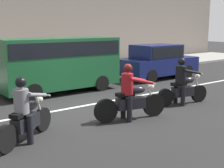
{
  "coord_description": "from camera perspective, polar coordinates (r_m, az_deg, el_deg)",
  "views": [
    {
      "loc": [
        -5.42,
        -7.59,
        2.66
      ],
      "look_at": [
        -0.31,
        -0.75,
        1.01
      ],
      "focal_mm": 48.6,
      "sensor_mm": 36.0,
      "label": 1
    }
  ],
  "objects": [
    {
      "name": "ground_plane",
      "position": [
        9.7,
        -1.22,
        -5.0
      ],
      "size": [
        80.0,
        80.0,
        0.0
      ],
      "primitive_type": "plane",
      "color": "black"
    },
    {
      "name": "sidewalk_slab",
      "position": [
        16.7,
        -17.42,
        1.49
      ],
      "size": [
        40.0,
        4.4,
        0.14
      ],
      "primitive_type": "cube",
      "color": "gray",
      "rests_on": "ground_plane"
    },
    {
      "name": "lane_marking_stripe",
      "position": [
        9.97,
        -8.58,
        -4.66
      ],
      "size": [
        18.0,
        0.14,
        0.01
      ],
      "primitive_type": "cube",
      "color": "silver",
      "rests_on": "ground_plane"
    },
    {
      "name": "motorcycle_with_rider_black_leather",
      "position": [
        10.6,
        13.13,
        -0.27
      ],
      "size": [
        2.03,
        0.76,
        1.6
      ],
      "color": "black",
      "rests_on": "ground_plane"
    },
    {
      "name": "motorcycle_with_rider_gray",
      "position": [
        7.31,
        -16.08,
        -5.62
      ],
      "size": [
        1.77,
        1.26,
        1.54
      ],
      "color": "black",
      "rests_on": "ground_plane"
    },
    {
      "name": "motorcycle_with_rider_crimson",
      "position": [
        8.65,
        3.47,
        -2.48
      ],
      "size": [
        2.2,
        0.81,
        1.62
      ],
      "color": "black",
      "rests_on": "ground_plane"
    },
    {
      "name": "parked_van_forest_green",
      "position": [
        12.42,
        -10.01,
        4.32
      ],
      "size": [
        4.76,
        1.96,
        2.18
      ],
      "color": "#164C28",
      "rests_on": "ground_plane"
    },
    {
      "name": "parked_sedan_navy",
      "position": [
        15.74,
        8.62,
        4.29
      ],
      "size": [
        4.23,
        1.82,
        1.72
      ],
      "color": "#11194C",
      "rests_on": "ground_plane"
    }
  ]
}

